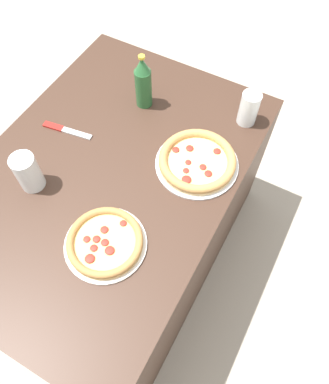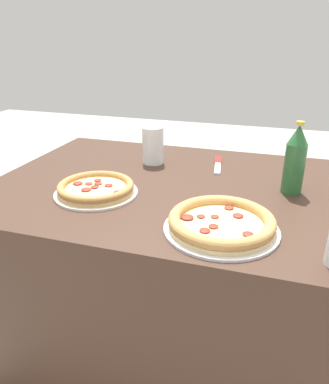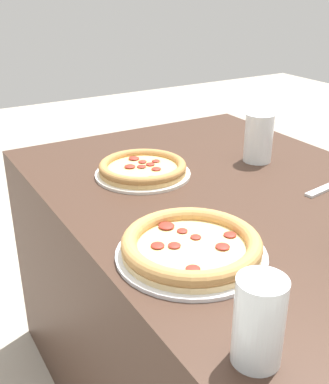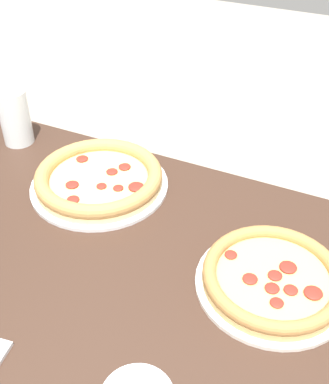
% 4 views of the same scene
% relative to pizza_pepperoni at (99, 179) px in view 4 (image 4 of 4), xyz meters
% --- Properties ---
extents(pizza_pepperoni, '(0.30, 0.30, 0.05)m').
position_rel_pizza_pepperoni_xyz_m(pizza_pepperoni, '(0.00, 0.00, 0.00)').
color(pizza_pepperoni, silver).
rests_on(pizza_pepperoni, table).
extents(pizza_salami, '(0.26, 0.26, 0.04)m').
position_rel_pizza_pepperoni_xyz_m(pizza_salami, '(-0.41, 0.12, -0.00)').
color(pizza_salami, silver).
rests_on(pizza_salami, table).
extents(glass_mango_juice, '(0.07, 0.07, 0.14)m').
position_rel_pizza_pepperoni_xyz_m(glass_mango_juice, '(0.28, -0.07, 0.04)').
color(glass_mango_juice, white).
rests_on(glass_mango_juice, table).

